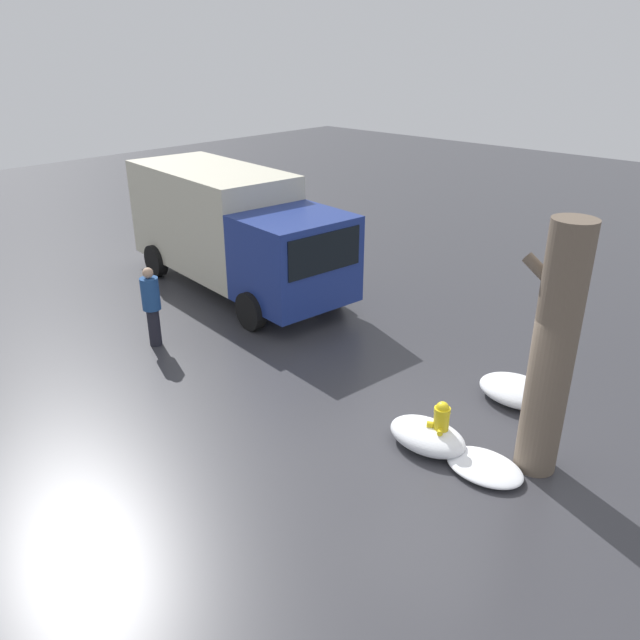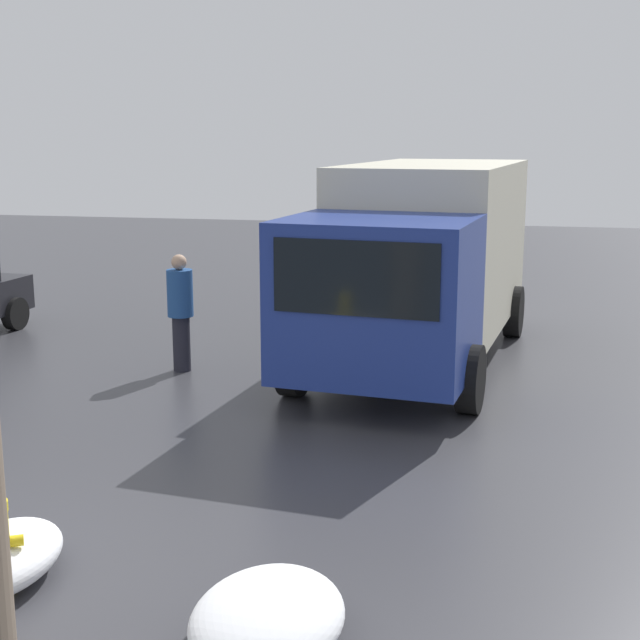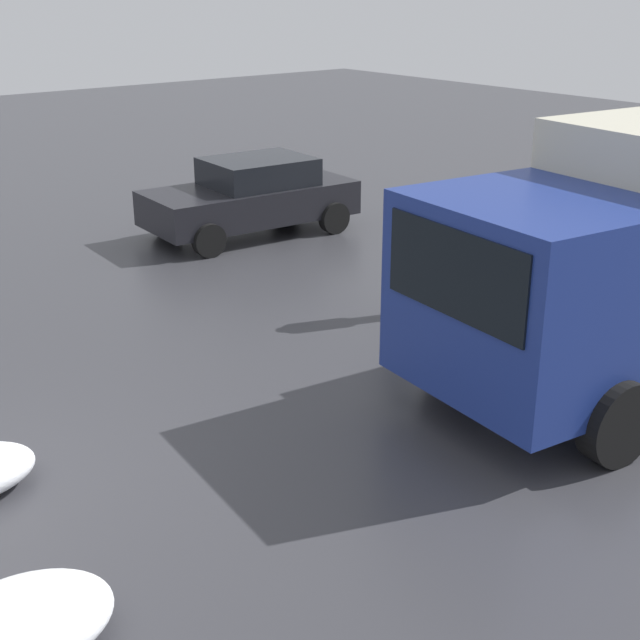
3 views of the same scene
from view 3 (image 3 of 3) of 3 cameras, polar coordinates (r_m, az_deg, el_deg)
The scene contains 3 objects.
pedestrian at distance 12.63m, azimuth 5.25°, elevation 4.39°, with size 0.39×0.39×1.78m.
parked_car at distance 16.95m, azimuth -4.38°, elevation 7.93°, with size 4.06×2.12×1.43m.
snow_pile_by_hydrant at distance 7.16m, azimuth -18.78°, elevation -18.02°, with size 1.43×1.08×0.40m.
Camera 3 is at (-1.75, -7.70, 4.59)m, focal length 50.00 mm.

